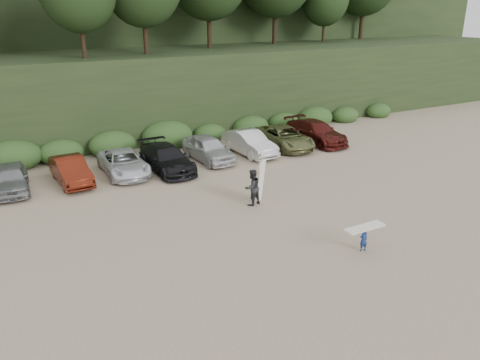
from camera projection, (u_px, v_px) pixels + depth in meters
ground at (256, 232)px, 20.30m from camera, size 120.00×120.00×0.00m
parked_cars at (98, 166)px, 26.41m from camera, size 33.80×6.03×1.62m
child_surfer at (364, 234)px, 18.51m from camera, size 1.78×0.50×1.07m
adult_surfer at (253, 187)px, 22.85m from camera, size 1.40×0.88×2.16m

